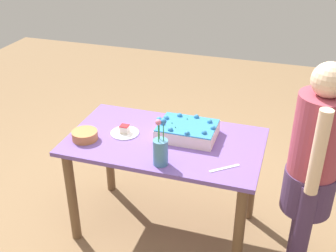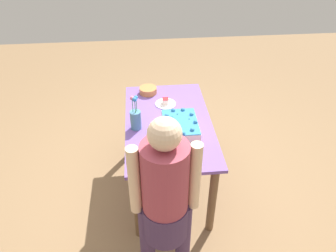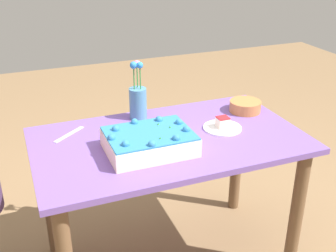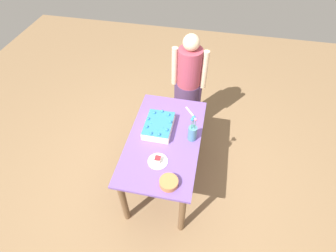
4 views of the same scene
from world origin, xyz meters
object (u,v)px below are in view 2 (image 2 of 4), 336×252
person_standing (165,199)px  flower_vase (136,118)px  serving_plate_with_slice (166,103)px  cake_knife (146,157)px  fruit_bowl (148,90)px  sheet_cake (180,126)px

person_standing → flower_vase: bearing=11.0°
serving_plate_with_slice → cake_knife: (0.76, -0.22, -0.01)m
flower_vase → fruit_bowl: (-0.60, 0.13, -0.08)m
cake_knife → fruit_bowl: 0.99m
cake_knife → fruit_bowl: bearing=-42.8°
serving_plate_with_slice → cake_knife: serving_plate_with_slice is taller
sheet_cake → cake_knife: size_ratio=1.93×
cake_knife → person_standing: size_ratio=0.14×
sheet_cake → flower_vase: 0.39m
cake_knife → sheet_cake: bearing=-82.9°
sheet_cake → fruit_bowl: sheet_cake is taller
cake_knife → person_standing: 0.53m
flower_vase → person_standing: size_ratio=0.22×
serving_plate_with_slice → fruit_bowl: 0.28m
sheet_cake → cake_knife: (0.32, -0.31, -0.05)m
cake_knife → flower_vase: 0.41m
serving_plate_with_slice → person_standing: (1.27, -0.12, 0.06)m
fruit_bowl → flower_vase: bearing=-12.5°
serving_plate_with_slice → person_standing: person_standing is taller
fruit_bowl → sheet_cake: bearing=20.5°
cake_knife → fruit_bowl: fruit_bowl is taller
serving_plate_with_slice → cake_knife: bearing=-16.3°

